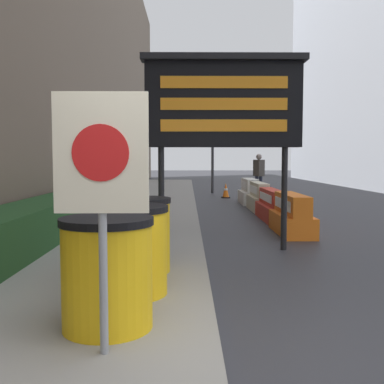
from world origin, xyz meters
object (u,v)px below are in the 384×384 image
at_px(traffic_cone_near, 301,217).
at_px(barrel_drum_middle, 131,250).
at_px(jersey_barrier_white, 250,193).
at_px(traffic_light_near_curb, 213,123).
at_px(message_board, 223,104).
at_px(jersey_barrier_red_striped, 272,206).
at_px(traffic_cone_mid, 284,209).
at_px(jersey_barrier_cream, 259,198).
at_px(traffic_cone_far, 226,191).
at_px(pedestrian_worker, 259,172).
at_px(warning_sign, 101,172).
at_px(jersey_barrier_orange_near, 292,216).
at_px(barrel_drum_foreground, 107,273).
at_px(barrel_drum_back, 140,235).

bearing_deg(traffic_cone_near, barrel_drum_middle, -122.46).
height_order(jersey_barrier_white, traffic_light_near_curb, traffic_light_near_curb).
bearing_deg(traffic_light_near_curb, message_board, -92.39).
bearing_deg(jersey_barrier_red_striped, traffic_cone_mid, -4.26).
height_order(traffic_cone_mid, traffic_light_near_curb, traffic_light_near_curb).
bearing_deg(barrel_drum_middle, message_board, 67.81).
bearing_deg(jersey_barrier_cream, jersey_barrier_red_striped, -90.00).
xyz_separation_m(message_board, jersey_barrier_red_striped, (1.53, 3.77, -2.07)).
bearing_deg(traffic_cone_near, traffic_cone_far, 95.66).
relative_size(traffic_cone_mid, pedestrian_worker, 0.33).
bearing_deg(message_board, barrel_drum_middle, -112.19).
bearing_deg(warning_sign, jersey_barrier_white, 77.44).
height_order(traffic_light_near_curb, pedestrian_worker, traffic_light_near_curb).
bearing_deg(warning_sign, jersey_barrier_orange_near, 65.47).
bearing_deg(jersey_barrier_cream, warning_sign, -104.98).
xyz_separation_m(message_board, jersey_barrier_cream, (1.53, 5.82, -2.04)).
xyz_separation_m(message_board, traffic_cone_mid, (1.83, 3.75, -2.13)).
height_order(barrel_drum_middle, jersey_barrier_red_striped, barrel_drum_middle).
distance_m(barrel_drum_middle, message_board, 3.57).
bearing_deg(barrel_drum_foreground, jersey_barrier_white, 76.62).
bearing_deg(barrel_drum_back, jersey_barrier_orange_near, 52.87).
relative_size(barrel_drum_foreground, traffic_cone_far, 1.56).
height_order(message_board, jersey_barrier_orange_near, message_board).
relative_size(message_board, pedestrian_worker, 1.84).
bearing_deg(traffic_cone_mid, jersey_barrier_cream, 98.23).
distance_m(barrel_drum_middle, traffic_cone_mid, 7.24).
height_order(warning_sign, jersey_barrier_orange_near, warning_sign).
distance_m(barrel_drum_back, traffic_cone_near, 4.67).
height_order(barrel_drum_middle, jersey_barrier_orange_near, barrel_drum_middle).
bearing_deg(jersey_barrier_orange_near, traffic_cone_far, 94.15).
bearing_deg(barrel_drum_foreground, barrel_drum_middle, 85.28).
height_order(warning_sign, traffic_cone_far, warning_sign).
relative_size(jersey_barrier_orange_near, traffic_light_near_curb, 0.41).
distance_m(barrel_drum_foreground, pedestrian_worker, 14.96).
bearing_deg(traffic_light_near_curb, traffic_cone_mid, -81.71).
distance_m(barrel_drum_middle, barrel_drum_back, 0.93).
distance_m(message_board, traffic_cone_mid, 4.68).
distance_m(jersey_barrier_red_striped, jersey_barrier_white, 4.08).
distance_m(jersey_barrier_red_striped, jersey_barrier_cream, 2.05).
bearing_deg(traffic_cone_mid, jersey_barrier_red_striped, 175.74).
height_order(barrel_drum_back, traffic_cone_mid, barrel_drum_back).
bearing_deg(barrel_drum_middle, traffic_cone_mid, 65.62).
height_order(traffic_cone_near, traffic_cone_far, traffic_cone_near).
height_order(barrel_drum_middle, traffic_cone_mid, barrel_drum_middle).
bearing_deg(jersey_barrier_white, barrel_drum_back, -105.43).
xyz_separation_m(barrel_drum_middle, jersey_barrier_cream, (2.69, 8.66, -0.22)).
bearing_deg(traffic_cone_near, message_board, -135.33).
bearing_deg(message_board, traffic_cone_mid, 64.01).
bearing_deg(traffic_cone_near, traffic_cone_mid, 87.67).
distance_m(jersey_barrier_white, traffic_light_near_curb, 5.63).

